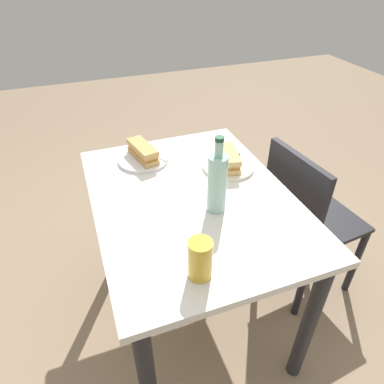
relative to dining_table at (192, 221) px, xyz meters
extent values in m
plane|color=#8C755B|center=(0.00, 0.00, -0.63)|extent=(8.00, 8.00, 0.00)
cube|color=silver|center=(0.00, 0.00, 0.12)|extent=(1.02, 0.77, 0.03)
cylinder|color=#262628|center=(-0.45, -0.33, -0.26)|extent=(0.06, 0.06, 0.73)
cylinder|color=#262628|center=(0.45, -0.33, -0.26)|extent=(0.06, 0.06, 0.73)
cylinder|color=#262628|center=(-0.45, 0.33, -0.26)|extent=(0.06, 0.06, 0.73)
cylinder|color=#262628|center=(0.45, 0.33, -0.26)|extent=(0.06, 0.06, 0.73)
cube|color=black|center=(0.00, 0.67, -0.18)|extent=(0.44, 0.44, 0.02)
cube|color=black|center=(0.02, 0.48, 0.03)|extent=(0.38, 0.07, 0.40)
cylinder|color=black|center=(0.16, 0.86, -0.41)|extent=(0.04, 0.04, 0.44)
cylinder|color=black|center=(-0.20, 0.83, -0.41)|extent=(0.04, 0.04, 0.44)
cylinder|color=black|center=(0.20, 0.51, -0.41)|extent=(0.04, 0.04, 0.44)
cylinder|color=black|center=(-0.16, 0.47, -0.41)|extent=(0.04, 0.04, 0.44)
cylinder|color=white|center=(-0.33, -0.12, 0.14)|extent=(0.23, 0.23, 0.01)
cube|color=tan|center=(-0.33, -0.12, 0.16)|extent=(0.20, 0.11, 0.02)
cube|color=#CC8438|center=(-0.33, -0.12, 0.18)|extent=(0.19, 0.10, 0.02)
cube|color=tan|center=(-0.33, -0.12, 0.20)|extent=(0.20, 0.11, 0.02)
cube|color=silver|center=(-0.31, -0.05, 0.15)|extent=(0.09, 0.06, 0.00)
cube|color=#59331E|center=(-0.39, -0.09, 0.15)|extent=(0.08, 0.05, 0.01)
cylinder|color=silver|center=(-0.14, 0.23, 0.14)|extent=(0.23, 0.23, 0.01)
cube|color=tan|center=(-0.14, 0.23, 0.16)|extent=(0.20, 0.11, 0.02)
cube|color=#CC8438|center=(-0.14, 0.23, 0.18)|extent=(0.18, 0.10, 0.02)
cube|color=tan|center=(-0.14, 0.23, 0.20)|extent=(0.20, 0.11, 0.02)
cube|color=silver|center=(-0.09, 0.26, 0.15)|extent=(0.10, 0.05, 0.00)
cube|color=#59331E|center=(-0.18, 0.30, 0.15)|extent=(0.08, 0.04, 0.01)
cylinder|color=#99C6B7|center=(0.11, 0.06, 0.25)|extent=(0.07, 0.07, 0.23)
cylinder|color=#99C6B7|center=(0.11, 0.06, 0.39)|extent=(0.03, 0.03, 0.06)
cylinder|color=#19472D|center=(0.11, 0.06, 0.43)|extent=(0.03, 0.03, 0.02)
cylinder|color=gold|center=(0.38, -0.12, 0.20)|extent=(0.07, 0.07, 0.14)
camera|label=1|loc=(1.03, -0.38, 0.96)|focal=32.01mm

